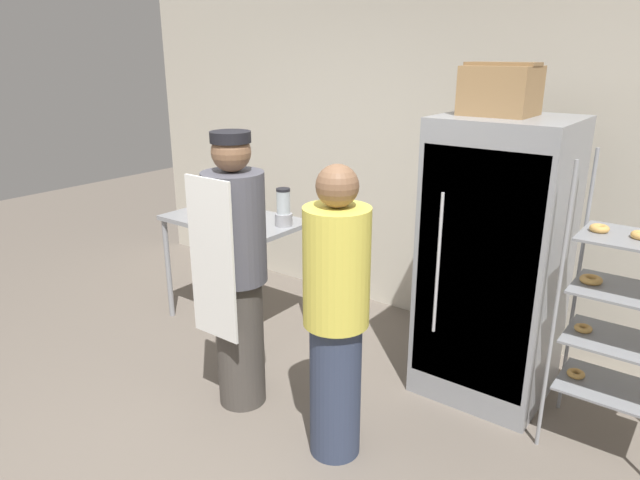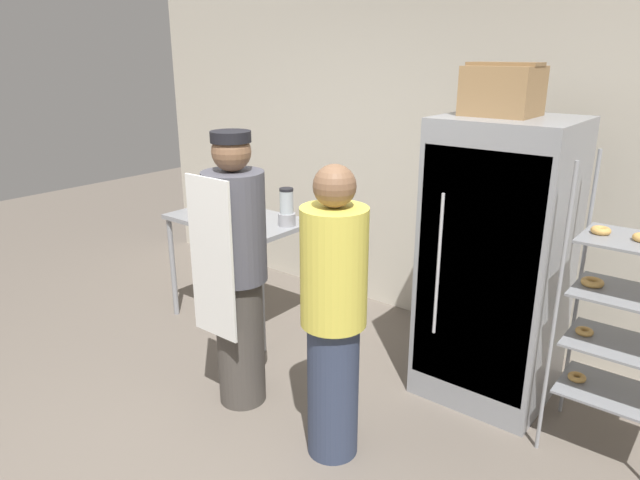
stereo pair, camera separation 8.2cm
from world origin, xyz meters
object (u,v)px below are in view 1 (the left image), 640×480
refrigerator (495,262)px  donut_box (229,213)px  blender_pitcher (284,209)px  cardboard_storage_box (501,90)px  person_baker (236,271)px  person_customer (336,316)px  baking_rack (627,314)px

refrigerator → donut_box: bearing=-171.6°
blender_pitcher → cardboard_storage_box: (1.51, 0.20, 0.93)m
person_baker → person_customer: person_baker is taller
blender_pitcher → person_baker: (0.40, -0.91, -0.12)m
donut_box → cardboard_storage_box: cardboard_storage_box is taller
blender_pitcher → refrigerator: bearing=6.6°
person_baker → person_customer: 0.77m
refrigerator → person_customer: (-0.43, -1.13, -0.06)m
person_customer → blender_pitcher: bearing=140.8°
blender_pitcher → person_baker: 1.00m
cardboard_storage_box → person_baker: size_ratio=0.23×
cardboard_storage_box → person_customer: cardboard_storage_box is taller
person_baker → person_customer: (0.77, -0.04, -0.06)m
person_baker → baking_rack: bearing=25.1°
baking_rack → donut_box: (-2.85, -0.14, 0.11)m
refrigerator → donut_box: refrigerator is taller
baking_rack → blender_pitcher: 2.39m
baking_rack → donut_box: size_ratio=5.97×
blender_pitcher → cardboard_storage_box: size_ratio=0.72×
cardboard_storage_box → person_customer: bearing=-106.9°
refrigerator → cardboard_storage_box: cardboard_storage_box is taller
baking_rack → donut_box: bearing=-177.2°
refrigerator → person_customer: size_ratio=1.10×
baking_rack → person_baker: bearing=-154.9°
baking_rack → person_customer: baking_rack is taller
baking_rack → person_baker: person_baker is taller
refrigerator → baking_rack: size_ratio=1.09×
person_baker → blender_pitcher: bearing=113.5°
refrigerator → baking_rack: refrigerator is taller
person_customer → baking_rack: bearing=38.3°
cardboard_storage_box → person_customer: 1.64m
cardboard_storage_box → refrigerator: bearing=-14.2°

